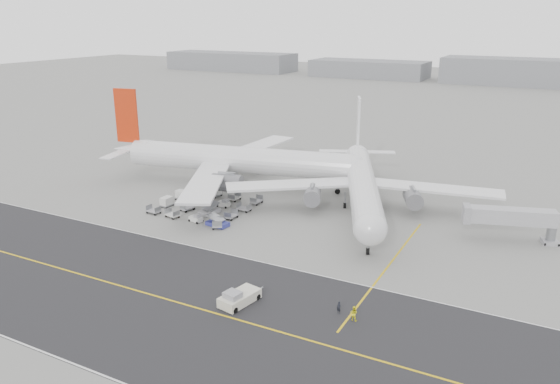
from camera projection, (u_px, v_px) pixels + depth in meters
The scene contains 11 objects.
ground at pixel (202, 242), 90.19m from camera, with size 700.00×700.00×0.00m, color gray.
taxiway at pixel (155, 296), 72.81m from camera, with size 220.00×59.00×0.03m.
horizon_buildings at pixel (527, 85), 296.16m from camera, with size 520.00×28.00×28.00m, color gray, non-canonical shape.
airliner_a at pixel (232, 159), 119.05m from camera, with size 58.23×57.05×20.31m.
airliner_b at pixel (362, 183), 104.01m from camera, with size 49.50×50.56×18.38m.
pushback_tug at pixel (239, 298), 70.51m from camera, with size 3.78×7.64×2.15m.
jet_bridge at pixel (511, 218), 89.42m from camera, with size 15.51×7.29×5.83m.
gse_cluster at pixel (205, 208), 105.95m from camera, with size 22.25×21.45×2.01m, color #A1A1A6, non-canonical shape.
stray_dolly at pixel (218, 228), 96.38m from camera, with size 1.71×2.78×1.71m, color silver, non-canonical shape.
ground_crew_a at pixel (339, 308), 68.24m from camera, with size 0.60×0.39×1.64m, color black.
ground_crew_b at pixel (354, 313), 66.64m from camera, with size 0.94×0.73×1.93m, color yellow.
Camera 1 is at (50.06, -67.83, 35.53)m, focal length 35.00 mm.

